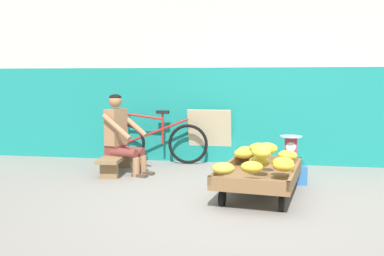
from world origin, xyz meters
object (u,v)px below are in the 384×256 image
object	(u,v)px
weighing_scale	(291,146)
vendor_seated	(121,134)
shopping_bag	(300,176)
bicycle_near_left	(156,142)
low_bench	(116,159)
banana_cart	(260,176)
sign_board	(210,136)
plastic_crate	(290,168)

from	to	relation	value
weighing_scale	vendor_seated	bearing A→B (deg)	-178.80
shopping_bag	bicycle_near_left	bearing A→B (deg)	153.10
shopping_bag	weighing_scale	bearing A→B (deg)	109.15
bicycle_near_left	low_bench	bearing A→B (deg)	-115.09
vendor_seated	shopping_bag	distance (m)	2.55
banana_cart	sign_board	xyz separation A→B (m)	(-0.86, 1.99, 0.19)
banana_cart	weighing_scale	size ratio (longest dim) A/B	5.14
vendor_seated	plastic_crate	world-z (taller)	vendor_seated
sign_board	shopping_bag	world-z (taller)	sign_board
low_bench	plastic_crate	world-z (taller)	plastic_crate
low_bench	vendor_seated	size ratio (longest dim) A/B	0.98
weighing_scale	plastic_crate	bearing A→B (deg)	90.00
weighing_scale	sign_board	size ratio (longest dim) A/B	0.34
banana_cart	weighing_scale	world-z (taller)	weighing_scale
vendor_seated	bicycle_near_left	xyz separation A→B (m)	(0.30, 0.85, -0.21)
banana_cart	sign_board	distance (m)	2.17
plastic_crate	sign_board	bearing A→B (deg)	141.25
low_bench	plastic_crate	bearing A→B (deg)	0.60
bicycle_near_left	plastic_crate	bearing A→B (deg)	-20.86
banana_cart	vendor_seated	world-z (taller)	vendor_seated
weighing_scale	banana_cart	bearing A→B (deg)	-111.38
vendor_seated	sign_board	size ratio (longest dim) A/B	1.30
banana_cart	sign_board	world-z (taller)	sign_board
vendor_seated	weighing_scale	bearing A→B (deg)	1.20
banana_cart	shopping_bag	size ratio (longest dim) A/B	6.42
bicycle_near_left	sign_board	xyz separation A→B (m)	(0.84, 0.20, 0.08)
banana_cart	vendor_seated	xyz separation A→B (m)	(-2.00, 0.94, 0.33)
banana_cart	vendor_seated	size ratio (longest dim) A/B	1.35
plastic_crate	sign_board	size ratio (longest dim) A/B	0.41
bicycle_near_left	sign_board	distance (m)	0.87
bicycle_near_left	weighing_scale	bearing A→B (deg)	-20.88
vendor_seated	plastic_crate	xyz separation A→B (m)	(2.38, 0.05, -0.42)
weighing_scale	shopping_bag	distance (m)	0.47
low_bench	bicycle_near_left	size ratio (longest dim) A/B	0.68
plastic_crate	weighing_scale	distance (m)	0.30
plastic_crate	bicycle_near_left	size ratio (longest dim) A/B	0.22
banana_cart	plastic_crate	size ratio (longest dim) A/B	4.28
vendor_seated	bicycle_near_left	world-z (taller)	vendor_seated
low_bench	sign_board	bearing A→B (deg)	39.90
weighing_scale	bicycle_near_left	bearing A→B (deg)	159.12
bicycle_near_left	shopping_bag	distance (m)	2.47
bicycle_near_left	banana_cart	bearing A→B (deg)	-46.44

